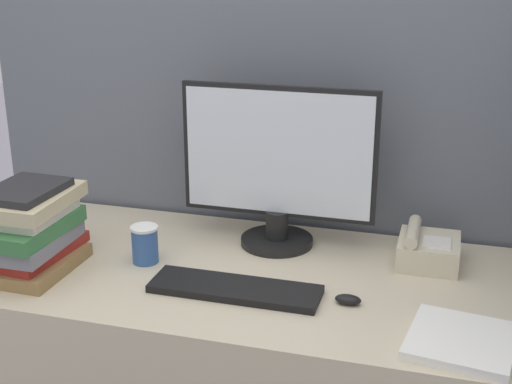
# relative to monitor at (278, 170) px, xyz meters

# --- Properties ---
(cubicle_panel_rear) EXTENTS (1.98, 0.04, 1.74)m
(cubicle_panel_rear) POSITION_rel_monitor_xyz_m (-0.03, 0.20, -0.11)
(cubicle_panel_rear) COLOR slate
(cubicle_panel_rear) RESTS_ON ground_plane
(monitor) EXTENTS (0.58, 0.22, 0.48)m
(monitor) POSITION_rel_monitor_xyz_m (0.00, 0.00, 0.00)
(monitor) COLOR black
(monitor) RESTS_ON desk
(keyboard) EXTENTS (0.45, 0.13, 0.02)m
(keyboard) POSITION_rel_monitor_xyz_m (-0.03, -0.34, -0.22)
(keyboard) COLOR black
(keyboard) RESTS_ON desk
(mouse) EXTENTS (0.07, 0.04, 0.03)m
(mouse) POSITION_rel_monitor_xyz_m (0.27, -0.32, -0.22)
(mouse) COLOR black
(mouse) RESTS_ON desk
(coffee_cup) EXTENTS (0.08, 0.08, 0.11)m
(coffee_cup) POSITION_rel_monitor_xyz_m (-0.33, -0.23, -0.18)
(coffee_cup) COLOR #335999
(coffee_cup) RESTS_ON desk
(book_stack) EXTENTS (0.23, 0.32, 0.24)m
(book_stack) POSITION_rel_monitor_xyz_m (-0.61, -0.35, -0.12)
(book_stack) COLOR olive
(book_stack) RESTS_ON desk
(desk_telephone) EXTENTS (0.17, 0.19, 0.11)m
(desk_telephone) POSITION_rel_monitor_xyz_m (0.44, -0.02, -0.19)
(desk_telephone) COLOR beige
(desk_telephone) RESTS_ON desk
(paper_pile) EXTENTS (0.26, 0.27, 0.02)m
(paper_pile) POSITION_rel_monitor_xyz_m (0.55, -0.45, -0.22)
(paper_pile) COLOR white
(paper_pile) RESTS_ON desk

